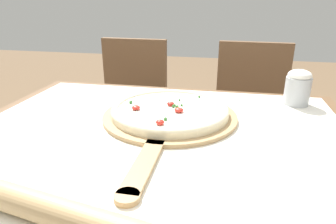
# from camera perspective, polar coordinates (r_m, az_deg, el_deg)

# --- Properties ---
(dining_table) EXTENTS (1.13, 0.95, 0.74)m
(dining_table) POSITION_cam_1_polar(r_m,az_deg,el_deg) (0.86, -2.52, -11.82)
(dining_table) COLOR brown
(dining_table) RESTS_ON ground_plane
(towel_cloth) EXTENTS (1.05, 0.87, 0.00)m
(towel_cloth) POSITION_cam_1_polar(r_m,az_deg,el_deg) (0.80, -2.65, -4.88)
(towel_cloth) COLOR white
(towel_cloth) RESTS_ON dining_table
(pizza_peel) EXTENTS (0.41, 0.64, 0.01)m
(pizza_peel) POSITION_cam_1_polar(r_m,az_deg,el_deg) (0.90, 0.10, -1.25)
(pizza_peel) COLOR tan
(pizza_peel) RESTS_ON towel_cloth
(pizza) EXTENTS (0.36, 0.36, 0.03)m
(pizza) POSITION_cam_1_polar(r_m,az_deg,el_deg) (0.91, 0.36, 0.36)
(pizza) COLOR beige
(pizza) RESTS_ON pizza_peel
(rolling_pin) EXTENTS (0.45, 0.11, 0.05)m
(rolling_pin) POSITION_cam_1_polar(r_m,az_deg,el_deg) (0.53, -18.79, -18.11)
(rolling_pin) COLOR tan
(rolling_pin) RESTS_ON towel_cloth
(chair_left) EXTENTS (0.41, 0.41, 0.87)m
(chair_left) POSITION_cam_1_polar(r_m,az_deg,el_deg) (1.75, -7.04, 1.22)
(chair_left) COLOR brown
(chair_left) RESTS_ON ground_plane
(chair_right) EXTENTS (0.42, 0.42, 0.87)m
(chair_right) POSITION_cam_1_polar(r_m,az_deg,el_deg) (1.67, 15.22, -0.37)
(chair_right) COLOR brown
(chair_right) RESTS_ON ground_plane
(flour_cup) EXTENTS (0.08, 0.08, 0.12)m
(flour_cup) POSITION_cam_1_polar(r_m,az_deg,el_deg) (1.11, 23.51, 4.38)
(flour_cup) COLOR #B2B7BC
(flour_cup) RESTS_ON towel_cloth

